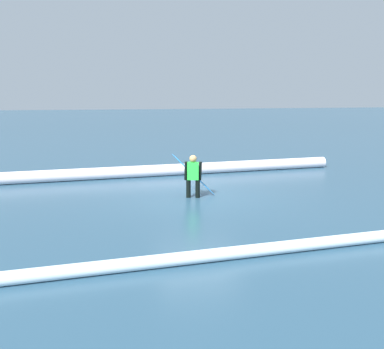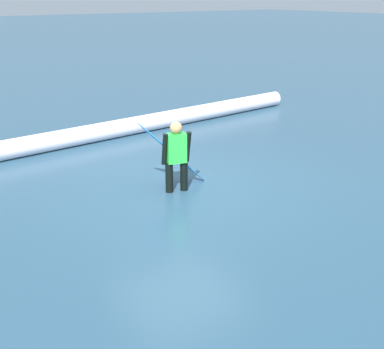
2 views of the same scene
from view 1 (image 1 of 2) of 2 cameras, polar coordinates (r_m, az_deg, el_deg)
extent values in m
plane|color=#2A4D65|center=(13.78, 0.73, -2.78)|extent=(154.88, 154.88, 0.00)
cylinder|color=black|center=(13.57, -0.46, -1.79)|extent=(0.14, 0.14, 0.55)
cylinder|color=black|center=(13.55, 0.73, -1.81)|extent=(0.14, 0.14, 0.55)
cube|color=#2DD83F|center=(13.46, 0.14, 0.46)|extent=(0.38, 0.29, 0.53)
sphere|color=tan|center=(13.40, 0.14, 2.02)|extent=(0.22, 0.22, 0.22)
cylinder|color=black|center=(13.47, -0.78, 0.47)|extent=(0.09, 0.16, 0.57)
cylinder|color=black|center=(13.45, 1.05, 0.45)|extent=(0.09, 0.17, 0.57)
ellipsoid|color=#268CE5|center=(13.78, 0.20, -0.01)|extent=(1.39, 0.58, 1.33)
ellipsoid|color=black|center=(13.78, 0.20, 0.01)|extent=(1.09, 0.34, 1.08)
cylinder|color=white|center=(16.94, -7.71, 0.34)|extent=(16.53, 1.64, 0.43)
cylinder|color=white|center=(9.48, 15.34, -8.49)|extent=(22.04, 1.85, 0.25)
camera|label=2|loc=(6.12, -29.60, 11.70)|focal=46.61mm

